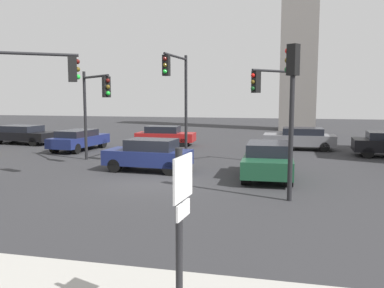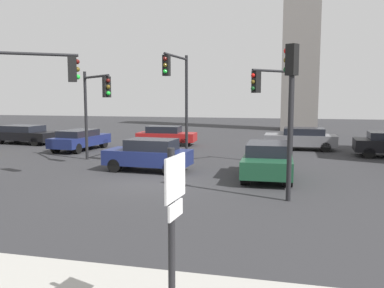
{
  "view_description": "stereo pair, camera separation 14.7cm",
  "coord_description": "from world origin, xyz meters",
  "px_view_note": "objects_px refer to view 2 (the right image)",
  "views": [
    {
      "loc": [
        5.17,
        -15.35,
        3.48
      ],
      "look_at": [
        0.91,
        3.07,
        1.26
      ],
      "focal_mm": 38.02,
      "sensor_mm": 36.0,
      "label": 1
    },
    {
      "loc": [
        5.31,
        -15.31,
        3.48
      ],
      "look_at": [
        0.91,
        3.07,
        1.26
      ],
      "focal_mm": 38.02,
      "sensor_mm": 36.0,
      "label": 2
    }
  ],
  "objects_px": {
    "traffic_light_0": "(291,93)",
    "car_7": "(25,134)",
    "traffic_light_1": "(29,88)",
    "car_2": "(301,138)",
    "traffic_light_2": "(178,85)",
    "car_0": "(80,139)",
    "traffic_light_3": "(274,96)",
    "car_8": "(268,160)",
    "traffic_light_4": "(96,98)",
    "car_1": "(149,154)",
    "car_5": "(166,135)",
    "direction_sign": "(173,221)"
  },
  "relations": [
    {
      "from": "traffic_light_0",
      "to": "traffic_light_4",
      "type": "bearing_deg",
      "value": 1.24
    },
    {
      "from": "traffic_light_0",
      "to": "car_0",
      "type": "height_order",
      "value": "traffic_light_0"
    },
    {
      "from": "traffic_light_1",
      "to": "car_7",
      "type": "bearing_deg",
      "value": 92.28
    },
    {
      "from": "traffic_light_0",
      "to": "car_8",
      "type": "distance_m",
      "value": 4.72
    },
    {
      "from": "traffic_light_4",
      "to": "car_7",
      "type": "bearing_deg",
      "value": -173.93
    },
    {
      "from": "traffic_light_0",
      "to": "car_5",
      "type": "bearing_deg",
      "value": -27.44
    },
    {
      "from": "traffic_light_0",
      "to": "car_5",
      "type": "relative_size",
      "value": 1.22
    },
    {
      "from": "traffic_light_3",
      "to": "traffic_light_4",
      "type": "relative_size",
      "value": 1.01
    },
    {
      "from": "car_8",
      "to": "direction_sign",
      "type": "bearing_deg",
      "value": -4.44
    },
    {
      "from": "direction_sign",
      "to": "traffic_light_4",
      "type": "bearing_deg",
      "value": 125.38
    },
    {
      "from": "traffic_light_3",
      "to": "car_2",
      "type": "relative_size",
      "value": 1.07
    },
    {
      "from": "traffic_light_4",
      "to": "traffic_light_0",
      "type": "bearing_deg",
      "value": 12.82
    },
    {
      "from": "traffic_light_1",
      "to": "car_1",
      "type": "distance_m",
      "value": 6.0
    },
    {
      "from": "car_2",
      "to": "traffic_light_2",
      "type": "bearing_deg",
      "value": 46.15
    },
    {
      "from": "car_0",
      "to": "car_1",
      "type": "bearing_deg",
      "value": -125.98
    },
    {
      "from": "car_2",
      "to": "car_5",
      "type": "xyz_separation_m",
      "value": [
        -9.33,
        0.26,
        -0.04
      ]
    },
    {
      "from": "car_1",
      "to": "car_7",
      "type": "distance_m",
      "value": 15.11
    },
    {
      "from": "direction_sign",
      "to": "car_8",
      "type": "distance_m",
      "value": 12.23
    },
    {
      "from": "traffic_light_0",
      "to": "car_7",
      "type": "distance_m",
      "value": 22.83
    },
    {
      "from": "traffic_light_0",
      "to": "traffic_light_4",
      "type": "xyz_separation_m",
      "value": [
        -9.72,
        5.57,
        -0.21
      ]
    },
    {
      "from": "traffic_light_0",
      "to": "car_0",
      "type": "xyz_separation_m",
      "value": [
        -13.16,
        10.01,
        -2.87
      ]
    },
    {
      "from": "traffic_light_1",
      "to": "traffic_light_2",
      "type": "bearing_deg",
      "value": 24.41
    },
    {
      "from": "traffic_light_0",
      "to": "car_2",
      "type": "height_order",
      "value": "traffic_light_0"
    },
    {
      "from": "direction_sign",
      "to": "traffic_light_2",
      "type": "bearing_deg",
      "value": 110.39
    },
    {
      "from": "traffic_light_2",
      "to": "car_2",
      "type": "xyz_separation_m",
      "value": [
        6.52,
        6.71,
        -3.33
      ]
    },
    {
      "from": "car_2",
      "to": "car_8",
      "type": "bearing_deg",
      "value": 81.15
    },
    {
      "from": "traffic_light_4",
      "to": "car_7",
      "type": "relative_size",
      "value": 0.97
    },
    {
      "from": "traffic_light_4",
      "to": "traffic_light_3",
      "type": "bearing_deg",
      "value": 48.75
    },
    {
      "from": "car_7",
      "to": "car_0",
      "type": "bearing_deg",
      "value": -16.73
    },
    {
      "from": "car_1",
      "to": "car_2",
      "type": "xyz_separation_m",
      "value": [
        7.11,
        9.65,
        -0.03
      ]
    },
    {
      "from": "car_5",
      "to": "car_8",
      "type": "distance_m",
      "value": 12.85
    },
    {
      "from": "traffic_light_3",
      "to": "car_1",
      "type": "bearing_deg",
      "value": -24.45
    },
    {
      "from": "car_1",
      "to": "car_8",
      "type": "distance_m",
      "value": 5.5
    },
    {
      "from": "traffic_light_4",
      "to": "car_8",
      "type": "distance_m",
      "value": 9.42
    },
    {
      "from": "car_1",
      "to": "car_0",
      "type": "bearing_deg",
      "value": -37.67
    },
    {
      "from": "direction_sign",
      "to": "car_1",
      "type": "relative_size",
      "value": 0.65
    },
    {
      "from": "traffic_light_3",
      "to": "car_8",
      "type": "distance_m",
      "value": 3.92
    },
    {
      "from": "traffic_light_0",
      "to": "car_1",
      "type": "distance_m",
      "value": 8.04
    },
    {
      "from": "direction_sign",
      "to": "traffic_light_2",
      "type": "distance_m",
      "value": 16.22
    },
    {
      "from": "direction_sign",
      "to": "traffic_light_3",
      "type": "bearing_deg",
      "value": 92.18
    },
    {
      "from": "traffic_light_0",
      "to": "car_0",
      "type": "bearing_deg",
      "value": -6.21
    },
    {
      "from": "traffic_light_0",
      "to": "traffic_light_1",
      "type": "xyz_separation_m",
      "value": [
        -9.83,
        0.24,
        0.22
      ]
    },
    {
      "from": "car_2",
      "to": "car_7",
      "type": "height_order",
      "value": "car_2"
    },
    {
      "from": "traffic_light_1",
      "to": "car_0",
      "type": "distance_m",
      "value": 10.78
    },
    {
      "from": "traffic_light_3",
      "to": "car_5",
      "type": "bearing_deg",
      "value": -91.83
    },
    {
      "from": "traffic_light_3",
      "to": "car_5",
      "type": "height_order",
      "value": "traffic_light_3"
    },
    {
      "from": "traffic_light_3",
      "to": "car_5",
      "type": "relative_size",
      "value": 1.16
    },
    {
      "from": "traffic_light_3",
      "to": "car_2",
      "type": "bearing_deg",
      "value": -150.09
    },
    {
      "from": "direction_sign",
      "to": "traffic_light_0",
      "type": "bearing_deg",
      "value": 84.89
    },
    {
      "from": "traffic_light_2",
      "to": "traffic_light_4",
      "type": "relative_size",
      "value": 1.19
    }
  ]
}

